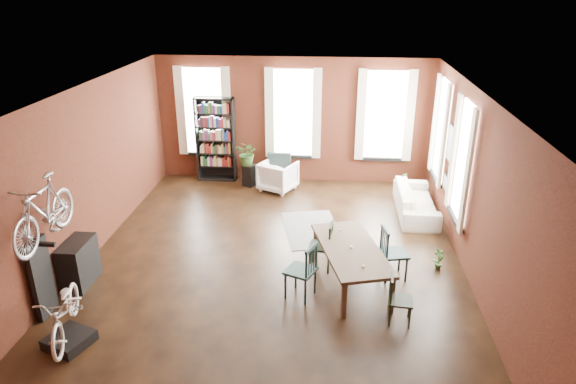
# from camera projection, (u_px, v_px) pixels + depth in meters

# --- Properties ---
(room) EXTENTS (9.00, 9.04, 3.22)m
(room) POSITION_uv_depth(u_px,v_px,m) (290.00, 146.00, 9.30)
(room) COLOR black
(room) RESTS_ON ground
(dining_table) EXTENTS (1.45, 2.23, 0.70)m
(dining_table) POSITION_uv_depth(u_px,v_px,m) (350.00, 266.00, 8.88)
(dining_table) COLOR brown
(dining_table) RESTS_ON ground
(dining_chair_a) EXTENTS (0.60, 0.60, 0.99)m
(dining_chair_a) POSITION_uv_depth(u_px,v_px,m) (300.00, 270.00, 8.47)
(dining_chair_a) COLOR #193735
(dining_chair_a) RESTS_ON ground
(dining_chair_b) EXTENTS (0.47, 0.47, 0.91)m
(dining_chair_b) POSITION_uv_depth(u_px,v_px,m) (321.00, 246.00, 9.32)
(dining_chair_b) COLOR black
(dining_chair_b) RESTS_ON ground
(dining_chair_c) EXTENTS (0.40, 0.40, 0.79)m
(dining_chair_c) POSITION_uv_depth(u_px,v_px,m) (401.00, 300.00, 7.85)
(dining_chair_c) COLOR black
(dining_chair_c) RESTS_ON ground
(dining_chair_d) EXTENTS (0.54, 0.54, 0.97)m
(dining_chair_d) POSITION_uv_depth(u_px,v_px,m) (394.00, 253.00, 9.01)
(dining_chair_d) COLOR #162F32
(dining_chair_d) RESTS_ON ground
(bookshelf) EXTENTS (1.00, 0.32, 2.20)m
(bookshelf) POSITION_uv_depth(u_px,v_px,m) (216.00, 140.00, 13.28)
(bookshelf) COLOR black
(bookshelf) RESTS_ON ground
(white_armchair) EXTENTS (1.04, 1.01, 0.82)m
(white_armchair) POSITION_uv_depth(u_px,v_px,m) (278.00, 175.00, 12.86)
(white_armchair) COLOR white
(white_armchair) RESTS_ON ground
(cream_sofa) EXTENTS (0.61, 2.08, 0.81)m
(cream_sofa) POSITION_uv_depth(u_px,v_px,m) (416.00, 197.00, 11.56)
(cream_sofa) COLOR beige
(cream_sofa) RESTS_ON ground
(striped_rug) EXTENTS (1.49, 1.99, 0.01)m
(striped_rug) POSITION_uv_depth(u_px,v_px,m) (312.00, 229.00, 10.94)
(striped_rug) COLOR black
(striped_rug) RESTS_ON ground
(bike_trainer) EXTENTS (0.73, 0.73, 0.16)m
(bike_trainer) POSITION_uv_depth(u_px,v_px,m) (69.00, 340.00, 7.46)
(bike_trainer) COLOR black
(bike_trainer) RESTS_ON ground
(bike_wall_rack) EXTENTS (0.16, 0.60, 1.30)m
(bike_wall_rack) POSITION_uv_depth(u_px,v_px,m) (42.00, 278.00, 7.96)
(bike_wall_rack) COLOR black
(bike_wall_rack) RESTS_ON ground
(console_table) EXTENTS (0.40, 0.80, 0.80)m
(console_table) POSITION_uv_depth(u_px,v_px,m) (79.00, 263.00, 8.87)
(console_table) COLOR black
(console_table) RESTS_ON ground
(plant_stand) EXTENTS (0.37, 0.37, 0.55)m
(plant_stand) POSITION_uv_depth(u_px,v_px,m) (249.00, 175.00, 13.19)
(plant_stand) COLOR black
(plant_stand) RESTS_ON ground
(plant_by_sofa) EXTENTS (0.39, 0.60, 0.25)m
(plant_by_sofa) POSITION_uv_depth(u_px,v_px,m) (400.00, 189.00, 12.73)
(plant_by_sofa) COLOR #2E5E25
(plant_by_sofa) RESTS_ON ground
(plant_small) EXTENTS (0.42, 0.48, 0.15)m
(plant_small) POSITION_uv_depth(u_px,v_px,m) (438.00, 266.00, 9.41)
(plant_small) COLOR #366126
(plant_small) RESTS_ON ground
(bicycle_floor) EXTENTS (0.73, 0.92, 1.53)m
(bicycle_floor) POSITION_uv_depth(u_px,v_px,m) (61.00, 289.00, 7.16)
(bicycle_floor) COLOR beige
(bicycle_floor) RESTS_ON bike_trainer
(bicycle_hung) EXTENTS (0.47, 1.00, 1.66)m
(bicycle_hung) POSITION_uv_depth(u_px,v_px,m) (39.00, 190.00, 7.37)
(bicycle_hung) COLOR #A5A8AD
(bicycle_hung) RESTS_ON bike_wall_rack
(plant_on_stand) EXTENTS (0.77, 0.81, 0.50)m
(plant_on_stand) POSITION_uv_depth(u_px,v_px,m) (248.00, 156.00, 12.97)
(plant_on_stand) COLOR #345A24
(plant_on_stand) RESTS_ON plant_stand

